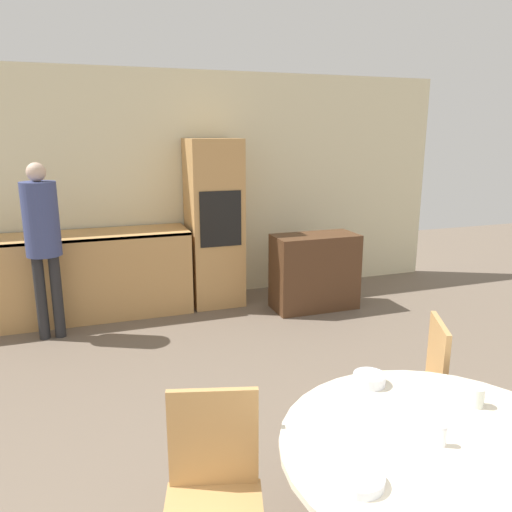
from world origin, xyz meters
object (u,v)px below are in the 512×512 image
(dining_table, at_px, (437,493))
(cup, at_px, (477,397))
(sideboard, at_px, (315,272))
(chair_far_right, at_px, (418,385))
(bowl_near, at_px, (359,480))
(bowl_far, at_px, (369,379))
(person_standing, at_px, (42,232))
(chair_far_left, at_px, (214,488))
(oven_unit, at_px, (214,223))

(dining_table, relative_size, cup, 14.44)
(sideboard, height_order, chair_far_right, chair_far_right)
(chair_far_right, xyz_separation_m, bowl_near, (-0.90, -0.85, 0.24))
(chair_far_right, xyz_separation_m, bowl_far, (-0.49, -0.24, 0.25))
(cup, distance_m, bowl_far, 0.48)
(chair_far_right, distance_m, bowl_far, 0.60)
(chair_far_right, relative_size, cup, 10.11)
(dining_table, height_order, chair_far_right, chair_far_right)
(dining_table, bearing_deg, chair_far_right, 58.02)
(chair_far_right, relative_size, bowl_near, 4.96)
(person_standing, bearing_deg, chair_far_left, -76.09)
(chair_far_left, relative_size, bowl_near, 4.96)
(chair_far_right, xyz_separation_m, person_standing, (-2.11, 2.73, 0.53))
(sideboard, distance_m, bowl_near, 3.87)
(sideboard, height_order, chair_far_left, chair_far_left)
(chair_far_right, distance_m, person_standing, 3.49)
(oven_unit, distance_m, chair_far_left, 3.82)
(cup, height_order, bowl_near, cup)
(cup, bearing_deg, bowl_far, 135.86)
(person_standing, relative_size, cup, 18.76)
(cup, bearing_deg, dining_table, -151.03)
(bowl_far, bearing_deg, bowl_near, -124.51)
(dining_table, relative_size, chair_far_right, 1.43)
(chair_far_left, height_order, bowl_far, chair_far_left)
(dining_table, distance_m, cup, 0.47)
(chair_far_left, height_order, cup, chair_far_left)
(sideboard, distance_m, person_standing, 2.82)
(oven_unit, height_order, cup, oven_unit)
(person_standing, height_order, bowl_near, person_standing)
(bowl_near, bearing_deg, chair_far_right, 43.34)
(oven_unit, xyz_separation_m, chair_far_right, (0.36, -3.24, -0.42))
(chair_far_right, bearing_deg, dining_table, -5.64)
(chair_far_left, height_order, chair_far_right, same)
(dining_table, distance_m, chair_far_left, 0.91)
(bowl_near, bearing_deg, sideboard, 66.36)
(dining_table, bearing_deg, bowl_far, 90.66)
(person_standing, distance_m, cup, 3.86)
(chair_far_right, distance_m, bowl_near, 1.27)
(bowl_near, bearing_deg, cup, 19.68)
(oven_unit, relative_size, sideboard, 2.00)
(dining_table, xyz_separation_m, chair_far_left, (-0.84, 0.33, -0.00))
(oven_unit, bearing_deg, chair_far_right, -83.72)
(sideboard, xyz_separation_m, person_standing, (-2.75, 0.06, 0.62))
(chair_far_right, bearing_deg, oven_unit, -147.38)
(chair_far_left, distance_m, bowl_far, 0.89)
(sideboard, xyz_separation_m, dining_table, (-1.12, -3.44, 0.09))
(cup, distance_m, bowl_near, 0.81)
(dining_table, height_order, bowl_far, bowl_far)
(person_standing, bearing_deg, sideboard, -1.19)
(person_standing, xyz_separation_m, cup, (1.97, -3.31, -0.27))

